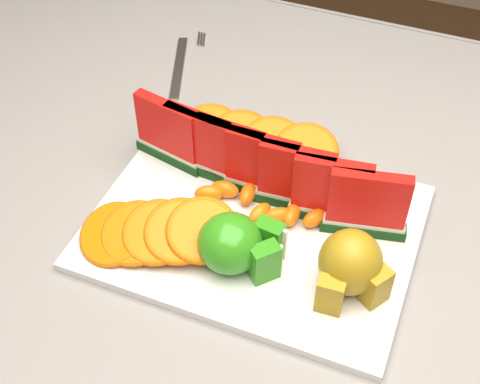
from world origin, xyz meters
name	(u,v)px	position (x,y,z in m)	size (l,w,h in m)	color
table	(311,279)	(0.00, 0.00, 0.65)	(1.40, 0.90, 0.75)	#4E361D
tablecloth	(314,251)	(0.00, 0.00, 0.72)	(1.53, 1.03, 0.20)	gray
platter	(254,227)	(-0.07, -0.03, 0.76)	(0.40, 0.30, 0.01)	silver
apple_cluster	(236,244)	(-0.07, -0.09, 0.80)	(0.11, 0.10, 0.07)	#41971D
pear_cluster	(351,266)	(0.06, -0.08, 0.81)	(0.10, 0.10, 0.08)	#92680A
fork	(181,65)	(-0.31, 0.26, 0.76)	(0.07, 0.19, 0.00)	silver
watermelon_row	(262,168)	(-0.08, 0.02, 0.82)	(0.39, 0.07, 0.10)	#103F12
orange_fan_front	(157,232)	(-0.17, -0.11, 0.80)	(0.21, 0.14, 0.06)	#F84E16
orange_fan_back	(256,140)	(-0.12, 0.10, 0.79)	(0.25, 0.11, 0.04)	#F84E16
tangerine_segments	(261,205)	(-0.07, -0.01, 0.78)	(0.18, 0.07, 0.02)	#DC5B07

